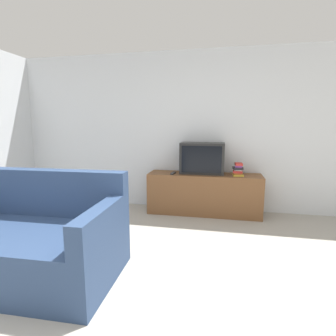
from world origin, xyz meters
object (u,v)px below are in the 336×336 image
at_px(tv_stand, 204,194).
at_px(remote_on_stand, 173,173).
at_px(television, 202,158).
at_px(couch, 20,242).
at_px(book_stack, 238,170).

relative_size(tv_stand, remote_on_stand, 9.38).
xyz_separation_m(television, couch, (-1.57, -2.14, -0.58)).
bearing_deg(television, tv_stand, -50.84).
distance_m(tv_stand, television, 0.57).
relative_size(book_stack, remote_on_stand, 1.12).
xyz_separation_m(couch, book_stack, (2.12, 2.07, 0.42)).
bearing_deg(television, remote_on_stand, -161.46).
bearing_deg(remote_on_stand, television, 18.54).
bearing_deg(couch, remote_on_stand, 59.10).
bearing_deg(remote_on_stand, tv_stand, 11.32).
relative_size(couch, book_stack, 9.06).
height_order(book_stack, remote_on_stand, book_stack).
xyz_separation_m(tv_stand, couch, (-1.61, -2.09, -0.01)).
xyz_separation_m(couch, remote_on_stand, (1.12, 2.00, 0.34)).
bearing_deg(remote_on_stand, couch, -119.41).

